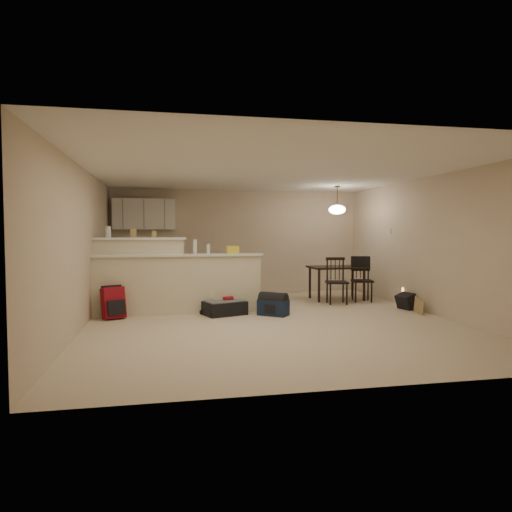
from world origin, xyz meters
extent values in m
plane|color=beige|center=(0.00, 0.00, 0.00)|extent=(7.00, 7.00, 0.00)
plane|color=white|center=(0.00, 0.00, 2.50)|extent=(7.00, 7.00, 0.00)
cube|color=beige|center=(0.00, 3.50, 1.25)|extent=(6.00, 0.02, 2.50)
cube|color=beige|center=(0.00, -3.50, 1.25)|extent=(6.00, 0.02, 2.50)
cube|color=beige|center=(-3.00, 0.00, 1.25)|extent=(0.02, 7.00, 2.50)
cube|color=beige|center=(3.00, 0.00, 1.25)|extent=(0.02, 7.00, 2.50)
cube|color=beige|center=(-1.50, 0.90, 0.53)|extent=(3.00, 0.28, 1.05)
cube|color=white|center=(-1.50, 0.90, 1.07)|extent=(3.08, 0.38, 0.04)
cube|color=beige|center=(-2.20, 1.12, 0.68)|extent=(1.60, 0.24, 1.35)
cube|color=white|center=(-2.20, 1.12, 1.37)|extent=(1.68, 0.34, 0.04)
cube|color=white|center=(-2.20, 3.32, 1.90)|extent=(1.40, 0.34, 0.70)
cube|color=white|center=(-2.00, 3.19, 0.45)|extent=(1.80, 0.60, 0.90)
cube|color=beige|center=(2.98, 1.55, 1.50)|extent=(0.02, 0.12, 0.12)
cylinder|color=silver|center=(-2.74, 1.12, 1.49)|extent=(0.10, 0.10, 0.20)
cube|color=#A28753|center=(-2.30, 1.12, 1.47)|extent=(0.10, 0.07, 0.16)
cube|color=#A28753|center=(-1.93, 1.12, 1.45)|extent=(0.08, 0.06, 0.12)
cylinder|color=silver|center=(-1.20, 0.90, 1.22)|extent=(0.07, 0.07, 0.26)
cylinder|color=silver|center=(-0.96, 0.90, 1.18)|extent=(0.06, 0.06, 0.18)
cube|color=#A28753|center=(-0.50, 0.90, 1.16)|extent=(0.22, 0.18, 0.14)
cube|color=black|center=(1.97, 1.97, 0.72)|extent=(1.18, 0.79, 0.04)
cylinder|color=black|center=(1.45, 1.66, 0.35)|extent=(0.05, 0.05, 0.70)
cylinder|color=black|center=(2.47, 1.66, 0.35)|extent=(0.05, 0.05, 0.70)
cylinder|color=black|center=(1.46, 2.29, 0.35)|extent=(0.05, 0.05, 0.70)
cylinder|color=black|center=(2.48, 2.29, 0.35)|extent=(0.05, 0.05, 0.70)
cylinder|color=brown|center=(1.97, 1.97, 2.25)|extent=(0.02, 0.02, 0.50)
cylinder|color=brown|center=(1.97, 1.97, 2.48)|extent=(0.12, 0.12, 0.03)
ellipsoid|color=white|center=(1.97, 1.97, 1.98)|extent=(0.36, 0.36, 0.20)
cube|color=black|center=(-0.69, 0.61, 0.12)|extent=(0.83, 0.68, 0.24)
cube|color=maroon|center=(-2.62, 0.61, 0.27)|extent=(0.42, 0.35, 0.54)
cube|color=#12213B|center=(0.15, 0.38, 0.14)|extent=(0.59, 0.54, 0.28)
cube|color=black|center=(2.82, 0.50, 0.15)|extent=(0.31, 0.38, 0.30)
cube|color=#A28753|center=(2.79, 0.01, 0.14)|extent=(0.05, 0.36, 0.28)
camera|label=1|loc=(-1.73, -7.49, 1.49)|focal=32.00mm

